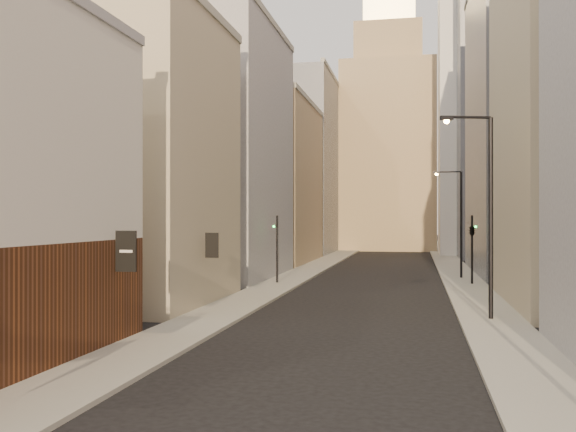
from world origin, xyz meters
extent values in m
cube|color=gray|center=(-6.50, 55.00, 0.07)|extent=(3.00, 140.00, 0.15)
cube|color=gray|center=(6.50, 55.00, 0.07)|extent=(3.00, 140.00, 0.15)
cube|color=black|center=(-7.30, 14.00, 3.60)|extent=(0.80, 0.08, 1.50)
cube|color=black|center=(-7.30, 24.00, 3.40)|extent=(0.70, 0.08, 1.30)
cube|color=tan|center=(-12.00, 26.00, 8.00)|extent=(8.00, 12.00, 16.00)
cube|color=gray|center=(-12.00, 42.00, 10.00)|extent=(8.00, 16.00, 20.00)
cube|color=tan|center=(-12.00, 60.00, 8.50)|extent=(8.00, 18.00, 17.00)
cube|color=gray|center=(-12.00, 80.00, 12.00)|extent=(8.00, 20.00, 24.00)
cube|color=gray|center=(12.00, 50.00, 13.00)|extent=(8.00, 20.00, 26.00)
cube|color=gray|center=(18.00, 78.00, 25.00)|extent=(20.00, 22.00, 50.00)
cube|color=tan|center=(-1.00, 92.00, 14.00)|extent=(14.00, 14.00, 28.00)
cube|color=tan|center=(-1.00, 92.00, 31.00)|extent=(10.00, 10.00, 6.00)
cylinder|color=#FFCC72|center=(-1.00, 92.00, 36.50)|extent=(8.00, 8.00, 5.00)
cube|color=silver|center=(10.00, 78.00, 17.00)|extent=(8.00, 8.00, 34.00)
cylinder|color=black|center=(6.46, 23.23, 4.73)|extent=(0.21, 0.21, 9.47)
cylinder|color=black|center=(5.46, 22.92, 9.47)|extent=(2.05, 0.73, 0.13)
cube|color=black|center=(4.45, 22.62, 9.42)|extent=(0.62, 0.39, 0.19)
sphere|color=#F9B03E|center=(4.45, 22.62, 9.28)|extent=(0.25, 0.25, 0.25)
cylinder|color=black|center=(6.54, 44.16, 4.23)|extent=(0.19, 0.19, 8.45)
cylinder|color=black|center=(5.60, 44.13, 8.45)|extent=(1.88, 0.17, 0.11)
cube|color=black|center=(4.66, 44.11, 8.40)|extent=(0.52, 0.22, 0.17)
sphere|color=#F9B03E|center=(4.66, 44.11, 8.28)|extent=(0.23, 0.23, 0.23)
cylinder|color=black|center=(-6.81, 37.65, 2.50)|extent=(0.16, 0.16, 5.00)
imported|color=black|center=(-6.81, 37.65, 4.20)|extent=(0.43, 0.43, 1.13)
sphere|color=#19E533|center=(-7.06, 37.65, 4.20)|extent=(0.16, 0.16, 0.16)
cylinder|color=black|center=(6.97, 39.47, 2.50)|extent=(0.16, 0.16, 5.00)
imported|color=black|center=(6.97, 39.47, 4.20)|extent=(0.69, 0.69, 1.31)
sphere|color=#19E533|center=(7.22, 39.47, 4.20)|extent=(0.16, 0.16, 0.16)
camera|label=1|loc=(3.06, -7.72, 4.81)|focal=40.00mm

